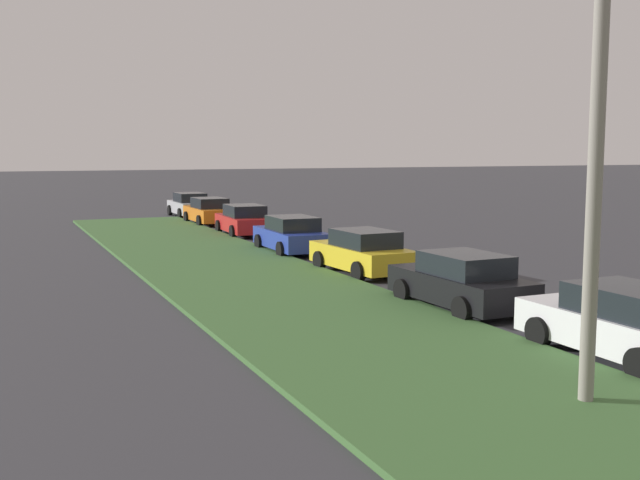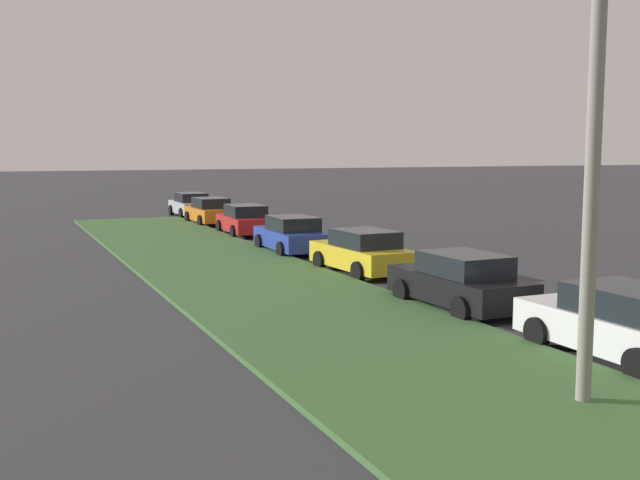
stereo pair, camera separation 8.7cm
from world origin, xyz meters
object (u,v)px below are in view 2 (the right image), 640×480
parked_car_blue (292,235)px  streetlight (610,131)px  parked_car_black (460,282)px  parked_car_red (245,220)px  parked_car_white (622,324)px  parked_car_orange (210,211)px  parked_car_yellow (363,252)px  parked_car_silver (191,205)px

parked_car_blue → streetlight: 19.42m
parked_car_black → parked_car_blue: 11.83m
parked_car_red → streetlight: 26.11m
parked_car_white → parked_car_orange: 29.81m
streetlight → parked_car_blue: bearing=-6.2°
parked_car_white → parked_car_yellow: (11.37, -0.02, 0.00)m
parked_car_white → parked_car_yellow: bearing=-0.7°
parked_car_white → parked_car_blue: (17.10, 0.27, 0.00)m
parked_car_yellow → streetlight: 13.93m
parked_car_red → parked_car_yellow: bearing=-177.5°
parked_car_yellow → parked_car_blue: bearing=-0.3°
parked_car_yellow → parked_car_silver: bearing=-3.3°
parked_car_blue → parked_car_red: bearing=-0.9°
parked_car_white → parked_car_red: size_ratio=0.99×
parked_car_yellow → parked_car_red: bearing=-2.9°
parked_car_white → parked_car_yellow: same height
parked_car_silver → parked_car_yellow: bearing=179.6°
parked_car_blue → parked_car_silver: (17.93, -0.33, 0.00)m
parked_car_blue → parked_car_red: 6.80m
parked_car_blue → parked_car_red: (6.79, -0.22, 0.00)m
parked_car_blue → parked_car_orange: (12.71, -0.12, 0.00)m
parked_car_red → parked_car_orange: 5.91m
streetlight → parked_car_white: bearing=-51.5°
parked_car_red → streetlight: size_ratio=0.58×
parked_car_white → parked_car_blue: size_ratio=1.00×
parked_car_black → streetlight: 8.30m
parked_car_yellow → parked_car_orange: bearing=-2.7°
parked_car_orange → streetlight: size_ratio=0.58×
parked_car_white → parked_car_blue: bearing=0.3°
parked_car_red → streetlight: streetlight is taller
parked_car_red → parked_car_orange: same height
parked_car_white → parked_car_yellow: size_ratio=0.98×
parked_car_red → parked_car_orange: (5.91, 0.10, 0.00)m
parked_car_white → streetlight: bearing=127.9°
parked_car_blue → streetlight: streetlight is taller
parked_car_red → parked_car_silver: bearing=1.7°
parked_car_blue → streetlight: (-18.96, 2.06, 3.67)m
parked_car_black → parked_car_yellow: same height
parked_car_red → parked_car_orange: bearing=3.2°
parked_car_blue → parked_car_orange: same height
parked_car_silver → parked_car_red: bearing=179.1°
parked_car_yellow → streetlight: size_ratio=0.59×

